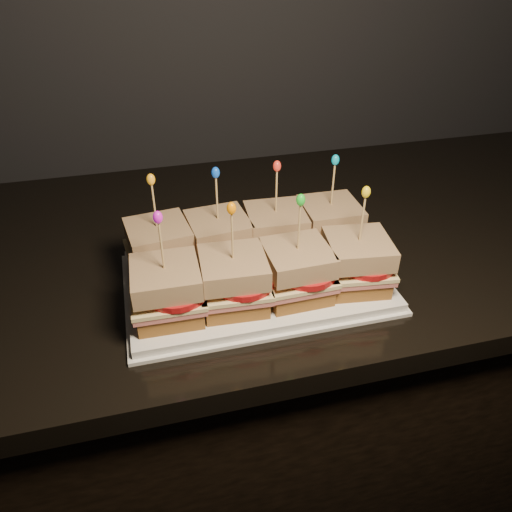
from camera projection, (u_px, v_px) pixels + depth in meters
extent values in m
cube|color=black|center=(160.00, 427.00, 1.12)|extent=(2.27, 0.64, 0.88)
cube|color=black|center=(132.00, 259.00, 0.86)|extent=(2.31, 0.68, 0.04)
cube|color=white|center=(256.00, 281.00, 0.76)|extent=(0.38, 0.24, 0.02)
cube|color=white|center=(256.00, 284.00, 0.77)|extent=(0.40, 0.25, 0.01)
cube|color=brown|center=(162.00, 262.00, 0.77)|extent=(0.10, 0.10, 0.02)
cube|color=#C6605F|center=(161.00, 254.00, 0.76)|extent=(0.11, 0.10, 0.01)
cube|color=beige|center=(160.00, 250.00, 0.75)|extent=(0.11, 0.11, 0.01)
cylinder|color=#AF1416|center=(168.00, 247.00, 0.75)|extent=(0.09, 0.09, 0.01)
cube|color=#64300D|center=(158.00, 235.00, 0.74)|extent=(0.10, 0.10, 0.03)
cylinder|color=tan|center=(155.00, 208.00, 0.71)|extent=(0.00, 0.00, 0.09)
ellipsoid|color=#FCA318|center=(151.00, 179.00, 0.69)|extent=(0.01, 0.01, 0.02)
cube|color=brown|center=(220.00, 254.00, 0.79)|extent=(0.09, 0.09, 0.02)
cube|color=#C6605F|center=(219.00, 246.00, 0.78)|extent=(0.10, 0.10, 0.01)
cube|color=beige|center=(219.00, 242.00, 0.77)|extent=(0.11, 0.10, 0.01)
cylinder|color=#AF1416|center=(227.00, 239.00, 0.77)|extent=(0.09, 0.09, 0.01)
cube|color=#64300D|center=(218.00, 227.00, 0.76)|extent=(0.10, 0.10, 0.03)
cylinder|color=tan|center=(217.00, 201.00, 0.73)|extent=(0.00, 0.00, 0.09)
ellipsoid|color=blue|center=(216.00, 173.00, 0.71)|extent=(0.01, 0.01, 0.02)
cube|color=brown|center=(275.00, 247.00, 0.80)|extent=(0.09, 0.09, 0.02)
cube|color=#C6605F|center=(275.00, 238.00, 0.79)|extent=(0.10, 0.10, 0.01)
cube|color=beige|center=(275.00, 234.00, 0.79)|extent=(0.10, 0.10, 0.01)
cylinder|color=#AF1416|center=(284.00, 231.00, 0.78)|extent=(0.09, 0.09, 0.01)
cube|color=#64300D|center=(276.00, 220.00, 0.78)|extent=(0.09, 0.09, 0.03)
cylinder|color=tan|center=(276.00, 194.00, 0.75)|extent=(0.00, 0.00, 0.09)
ellipsoid|color=red|center=(277.00, 166.00, 0.73)|extent=(0.01, 0.01, 0.02)
cube|color=brown|center=(328.00, 239.00, 0.82)|extent=(0.09, 0.09, 0.02)
cube|color=#C6605F|center=(329.00, 231.00, 0.81)|extent=(0.10, 0.09, 0.01)
cube|color=beige|center=(329.00, 227.00, 0.81)|extent=(0.10, 0.10, 0.01)
cylinder|color=#AF1416|center=(338.00, 224.00, 0.80)|extent=(0.09, 0.09, 0.01)
cube|color=#64300D|center=(330.00, 213.00, 0.79)|extent=(0.09, 0.09, 0.03)
cylinder|color=tan|center=(333.00, 187.00, 0.77)|extent=(0.00, 0.00, 0.09)
ellipsoid|color=#089AB5|center=(335.00, 160.00, 0.74)|extent=(0.01, 0.01, 0.02)
cube|color=brown|center=(169.00, 307.00, 0.68)|extent=(0.09, 0.09, 0.02)
cube|color=#C6605F|center=(168.00, 297.00, 0.67)|extent=(0.10, 0.09, 0.01)
cube|color=beige|center=(167.00, 293.00, 0.67)|extent=(0.10, 0.10, 0.01)
cylinder|color=#AF1416|center=(176.00, 290.00, 0.66)|extent=(0.09, 0.09, 0.01)
cube|color=#64300D|center=(165.00, 277.00, 0.65)|extent=(0.09, 0.09, 0.03)
cylinder|color=tan|center=(162.00, 248.00, 0.63)|extent=(0.00, 0.00, 0.09)
ellipsoid|color=#D818CF|center=(158.00, 217.00, 0.60)|extent=(0.01, 0.01, 0.02)
cube|color=brown|center=(234.00, 296.00, 0.70)|extent=(0.09, 0.09, 0.02)
cube|color=#C6605F|center=(234.00, 287.00, 0.69)|extent=(0.10, 0.10, 0.01)
cube|color=beige|center=(234.00, 283.00, 0.69)|extent=(0.10, 0.10, 0.01)
cylinder|color=#AF1416|center=(243.00, 280.00, 0.68)|extent=(0.09, 0.09, 0.01)
cube|color=#64300D|center=(233.00, 267.00, 0.67)|extent=(0.09, 0.09, 0.03)
cylinder|color=tan|center=(232.00, 239.00, 0.64)|extent=(0.00, 0.00, 0.09)
ellipsoid|color=orange|center=(231.00, 208.00, 0.62)|extent=(0.01, 0.01, 0.02)
cube|color=brown|center=(296.00, 287.00, 0.72)|extent=(0.09, 0.09, 0.02)
cube|color=#C6605F|center=(296.00, 278.00, 0.71)|extent=(0.10, 0.09, 0.01)
cube|color=beige|center=(297.00, 274.00, 0.70)|extent=(0.10, 0.10, 0.01)
cylinder|color=#AF1416|center=(306.00, 271.00, 0.70)|extent=(0.09, 0.09, 0.01)
cube|color=#64300D|center=(297.00, 258.00, 0.69)|extent=(0.09, 0.09, 0.03)
cylinder|color=tan|center=(299.00, 230.00, 0.66)|extent=(0.00, 0.00, 0.09)
ellipsoid|color=green|center=(301.00, 200.00, 0.64)|extent=(0.01, 0.01, 0.02)
cube|color=brown|center=(354.00, 277.00, 0.74)|extent=(0.10, 0.10, 0.02)
cube|color=#C6605F|center=(356.00, 268.00, 0.73)|extent=(0.11, 0.10, 0.01)
cube|color=beige|center=(356.00, 265.00, 0.72)|extent=(0.11, 0.10, 0.01)
cylinder|color=#AF1416|center=(366.00, 261.00, 0.72)|extent=(0.09, 0.09, 0.01)
cube|color=#64300D|center=(358.00, 249.00, 0.71)|extent=(0.10, 0.10, 0.03)
cylinder|color=tan|center=(362.00, 222.00, 0.68)|extent=(0.00, 0.00, 0.09)
ellipsoid|color=yellow|center=(366.00, 192.00, 0.66)|extent=(0.01, 0.01, 0.02)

